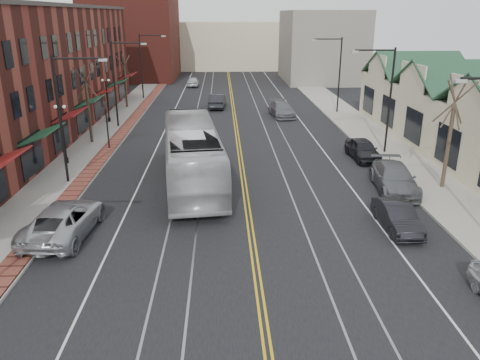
{
  "coord_description": "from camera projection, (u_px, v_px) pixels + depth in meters",
  "views": [
    {
      "loc": [
        -1.42,
        -13.22,
        10.47
      ],
      "look_at": [
        -0.46,
        10.55,
        2.0
      ],
      "focal_mm": 35.0,
      "sensor_mm": 36.0,
      "label": 1
    }
  ],
  "objects": [
    {
      "name": "ground",
      "position": [
        266.0,
        338.0,
        16.01
      ],
      "size": [
        160.0,
        160.0,
        0.0
      ],
      "primitive_type": "plane",
      "color": "black",
      "rests_on": "ground"
    },
    {
      "name": "sidewalk_left",
      "position": [
        78.0,
        164.0,
        34.35
      ],
      "size": [
        4.0,
        120.0,
        0.15
      ],
      "primitive_type": "cube",
      "color": "gray",
      "rests_on": "ground"
    },
    {
      "name": "sidewalk_right",
      "position": [
        400.0,
        160.0,
        35.27
      ],
      "size": [
        4.0,
        120.0,
        0.15
      ],
      "primitive_type": "cube",
      "color": "gray",
      "rests_on": "ground"
    },
    {
      "name": "building_left",
      "position": [
        9.0,
        77.0,
        38.85
      ],
      "size": [
        10.0,
        50.0,
        11.0
      ],
      "primitive_type": "cube",
      "color": "maroon",
      "rests_on": "ground"
    },
    {
      "name": "backdrop_left",
      "position": [
        134.0,
        36.0,
        78.94
      ],
      "size": [
        14.0,
        18.0,
        14.0
      ],
      "primitive_type": "cube",
      "color": "maroon",
      "rests_on": "ground"
    },
    {
      "name": "backdrop_mid",
      "position": [
        227.0,
        45.0,
        94.51
      ],
      "size": [
        22.0,
        14.0,
        9.0
      ],
      "primitive_type": "cube",
      "color": "#C4B797",
      "rests_on": "ground"
    },
    {
      "name": "backdrop_right",
      "position": [
        321.0,
        46.0,
        75.92
      ],
      "size": [
        12.0,
        16.0,
        11.0
      ],
      "primitive_type": "cube",
      "color": "slate",
      "rests_on": "ground"
    },
    {
      "name": "streetlight_l_1",
      "position": [
        66.0,
        107.0,
        28.96
      ],
      "size": [
        3.33,
        0.25,
        8.0
      ],
      "color": "black",
      "rests_on": "sidewalk_left"
    },
    {
      "name": "streetlight_l_2",
      "position": [
        119.0,
        75.0,
        44.02
      ],
      "size": [
        3.33,
        0.25,
        8.0
      ],
      "color": "black",
      "rests_on": "sidewalk_left"
    },
    {
      "name": "streetlight_l_3",
      "position": [
        144.0,
        59.0,
        59.08
      ],
      "size": [
        3.33,
        0.25,
        8.0
      ],
      "color": "black",
      "rests_on": "sidewalk_left"
    },
    {
      "name": "streetlight_r_1",
      "position": [
        385.0,
        90.0,
        35.45
      ],
      "size": [
        3.33,
        0.25,
        8.0
      ],
      "color": "black",
      "rests_on": "sidewalk_right"
    },
    {
      "name": "streetlight_r_2",
      "position": [
        336.0,
        67.0,
        50.51
      ],
      "size": [
        3.33,
        0.25,
        8.0
      ],
      "color": "black",
      "rests_on": "sidewalk_right"
    },
    {
      "name": "lamppost_l_2",
      "position": [
        63.0,
        136.0,
        33.61
      ],
      "size": [
        0.84,
        0.28,
        4.27
      ],
      "color": "black",
      "rests_on": "sidewalk_left"
    },
    {
      "name": "lamppost_l_3",
      "position": [
        107.0,
        101.0,
        46.78
      ],
      "size": [
        0.84,
        0.28,
        4.27
      ],
      "color": "black",
      "rests_on": "sidewalk_left"
    },
    {
      "name": "tree_left_near",
      "position": [
        88.0,
        103.0,
        38.83
      ],
      "size": [
        1.78,
        1.37,
        6.48
      ],
      "color": "#382B21",
      "rests_on": "sidewalk_left"
    },
    {
      "name": "tree_left_far",
      "position": [
        125.0,
        80.0,
        53.97
      ],
      "size": [
        1.66,
        1.28,
        6.02
      ],
      "color": "#382B21",
      "rests_on": "sidewalk_left"
    },
    {
      "name": "tree_right_mid",
      "position": [
        450.0,
        131.0,
        28.41
      ],
      "size": [
        1.9,
        1.46,
        6.93
      ],
      "color": "#382B21",
      "rests_on": "sidewalk_right"
    },
    {
      "name": "manhole_far",
      "position": [
        25.0,
        235.0,
        23.06
      ],
      "size": [
        0.6,
        0.6,
        0.02
      ],
      "primitive_type": "cylinder",
      "color": "#592D19",
      "rests_on": "sidewalk_left"
    },
    {
      "name": "traffic_signal",
      "position": [
        107.0,
        121.0,
        37.41
      ],
      "size": [
        0.18,
        0.15,
        3.8
      ],
      "color": "black",
      "rests_on": "sidewalk_left"
    },
    {
      "name": "transit_bus",
      "position": [
        192.0,
        154.0,
        30.21
      ],
      "size": [
        4.82,
        14.3,
        3.9
      ],
      "primitive_type": "imported",
      "rotation": [
        0.0,
        0.0,
        3.25
      ],
      "color": "silver",
      "rests_on": "ground"
    },
    {
      "name": "parked_suv",
      "position": [
        64.0,
        220.0,
        23.16
      ],
      "size": [
        3.2,
        6.12,
        1.65
      ],
      "primitive_type": "imported",
      "rotation": [
        0.0,
        0.0,
        3.06
      ],
      "color": "#ADAEB4",
      "rests_on": "ground"
    },
    {
      "name": "parked_car_b",
      "position": [
        397.0,
        217.0,
        23.9
      ],
      "size": [
        1.48,
        4.19,
        1.38
      ],
      "primitive_type": "imported",
      "rotation": [
        0.0,
        0.0,
        0.01
      ],
      "color": "black",
      "rests_on": "ground"
    },
    {
      "name": "parked_car_c",
      "position": [
        394.0,
        178.0,
        29.1
      ],
      "size": [
        2.84,
        5.81,
        1.63
      ],
      "primitive_type": "imported",
      "rotation": [
        0.0,
        0.0,
        -0.1
      ],
      "color": "slate",
      "rests_on": "ground"
    },
    {
      "name": "parked_car_d",
      "position": [
        363.0,
        149.0,
        35.46
      ],
      "size": [
        2.01,
        4.59,
        1.54
      ],
      "primitive_type": "imported",
      "rotation": [
        0.0,
        0.0,
        0.04
      ],
      "color": "black",
      "rests_on": "ground"
    },
    {
      "name": "distant_car_left",
      "position": [
        217.0,
        101.0,
        54.88
      ],
      "size": [
        2.05,
        5.07,
        1.64
      ],
      "primitive_type": "imported",
      "rotation": [
        0.0,
        0.0,
        3.08
      ],
      "color": "black",
      "rests_on": "ground"
    },
    {
      "name": "distant_car_right",
      "position": [
        282.0,
        109.0,
        50.3
      ],
      "size": [
        2.73,
        5.54,
        1.55
      ],
      "primitive_type": "imported",
      "rotation": [
        0.0,
        0.0,
        0.11
      ],
      "color": "slate",
      "rests_on": "ground"
    },
    {
      "name": "distant_car_far",
      "position": [
        193.0,
        82.0,
        71.15
      ],
      "size": [
        1.76,
        4.32,
        1.47
      ],
      "primitive_type": "imported",
      "rotation": [
        0.0,
        0.0,
        3.14
      ],
      "color": "silver",
      "rests_on": "ground"
    }
  ]
}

